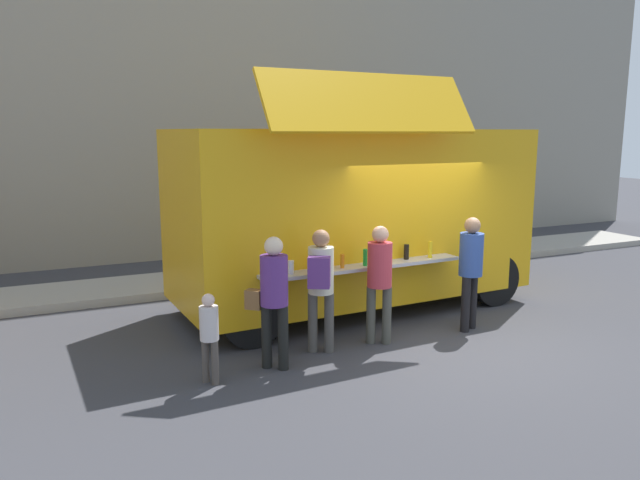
{
  "coord_description": "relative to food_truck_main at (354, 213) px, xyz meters",
  "views": [
    {
      "loc": [
        -5.27,
        -6.75,
        2.98
      ],
      "look_at": [
        -1.33,
        1.71,
        1.3
      ],
      "focal_mm": 33.82,
      "sensor_mm": 36.0,
      "label": 1
    }
  ],
  "objects": [
    {
      "name": "customer_rear_waiting",
      "position": [
        -2.2,
        -1.99,
        -0.63
      ],
      "size": [
        0.5,
        0.48,
        1.71
      ],
      "rotation": [
        0.0,
        0.0,
        0.83
      ],
      "color": "black",
      "rests_on": "ground"
    },
    {
      "name": "trash_bin",
      "position": [
        3.73,
        2.32,
        -1.21
      ],
      "size": [
        0.6,
        0.6,
        0.87
      ],
      "primitive_type": "cylinder",
      "color": "#2E5D3A",
      "rests_on": "ground"
    },
    {
      "name": "child_near_queue",
      "position": [
        -3.06,
        -2.1,
        -0.98
      ],
      "size": [
        0.23,
        0.23,
        1.11
      ],
      "rotation": [
        0.0,
        0.0,
        0.61
      ],
      "color": "#4C453F",
      "rests_on": "ground"
    },
    {
      "name": "curb_strip",
      "position": [
        -4.01,
        2.62,
        -1.57
      ],
      "size": [
        28.0,
        1.6,
        0.15
      ],
      "primitive_type": "cube",
      "color": "#9E998E",
      "rests_on": "ground"
    },
    {
      "name": "customer_extra_browsing",
      "position": [
        1.03,
        -1.8,
        -0.61
      ],
      "size": [
        0.35,
        0.35,
        1.73
      ],
      "rotation": [
        0.0,
        0.0,
        2.0
      ],
      "color": "black",
      "rests_on": "ground"
    },
    {
      "name": "customer_mid_with_backpack",
      "position": [
        -1.43,
        -1.74,
        -0.6
      ],
      "size": [
        0.48,
        0.55,
        1.7
      ],
      "rotation": [
        0.0,
        0.0,
        1.04
      ],
      "color": "#4A4741",
      "rests_on": "ground"
    },
    {
      "name": "food_truck_main",
      "position": [
        0.0,
        0.0,
        0.0
      ],
      "size": [
        6.01,
        3.16,
        3.8
      ],
      "rotation": [
        0.0,
        0.0,
        0.05
      ],
      "color": "gold",
      "rests_on": "ground"
    },
    {
      "name": "customer_front_ordering",
      "position": [
        -0.52,
        -1.75,
        -0.63
      ],
      "size": [
        0.35,
        0.35,
        1.7
      ],
      "rotation": [
        0.0,
        0.0,
        1.04
      ],
      "color": "#48473E",
      "rests_on": "ground"
    },
    {
      "name": "ground_plane",
      "position": [
        0.52,
        -2.09,
        -1.64
      ],
      "size": [
        60.0,
        60.0,
        0.0
      ],
      "primitive_type": "plane",
      "color": "#38383D"
    },
    {
      "name": "building_behind",
      "position": [
        -3.01,
        6.52,
        3.79
      ],
      "size": [
        32.0,
        2.4,
        10.88
      ],
      "primitive_type": "cube",
      "color": "gray",
      "rests_on": "ground"
    }
  ]
}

